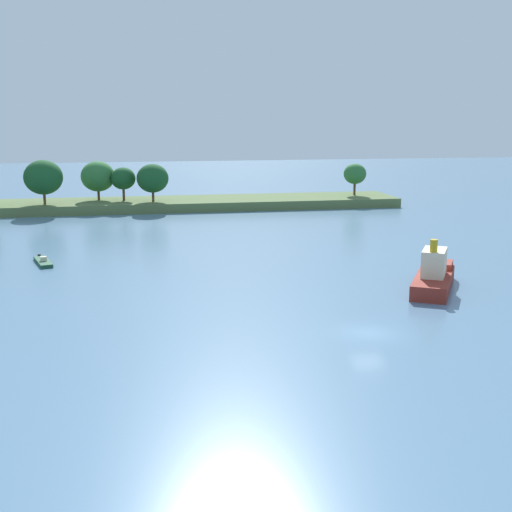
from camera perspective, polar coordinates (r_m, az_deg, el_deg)
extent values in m
plane|color=slate|center=(55.29, 9.32, -6.28)|extent=(400.00, 400.00, 0.00)
cube|color=#566B3D|center=(126.08, -6.60, 4.30)|extent=(81.10, 12.91, 1.62)
cylinder|color=#513823|center=(123.57, -17.08, 4.57)|extent=(0.44, 0.44, 2.02)
ellipsoid|color=#194C23|center=(123.20, -17.19, 6.24)|extent=(6.53, 6.53, 5.88)
cylinder|color=#513823|center=(127.45, -12.88, 4.95)|extent=(0.44, 0.44, 1.84)
ellipsoid|color=#2D6B33|center=(127.12, -12.95, 6.44)|extent=(6.00, 6.00, 5.40)
cylinder|color=#513823|center=(125.63, -10.88, 5.02)|extent=(0.44, 0.44, 2.21)
ellipsoid|color=#194C23|center=(125.34, -10.93, 6.32)|extent=(4.36, 4.36, 3.93)
cylinder|color=#513823|center=(123.26, -8.51, 4.90)|extent=(0.44, 0.44, 1.88)
ellipsoid|color=#194C23|center=(122.93, -8.55, 6.37)|extent=(5.58, 5.58, 5.02)
cylinder|color=#513823|center=(133.13, 8.15, 5.51)|extent=(0.44, 0.44, 2.33)
ellipsoid|color=#2D6B33|center=(132.85, 8.18, 6.75)|extent=(4.28, 4.28, 3.85)
cube|color=#19472D|center=(82.78, -17.19, -0.47)|extent=(2.75, 5.78, 0.40)
cube|color=beige|center=(82.28, -17.17, -0.22)|extent=(0.78, 0.66, 0.50)
cube|color=black|center=(85.63, -17.50, -0.04)|extent=(0.38, 0.35, 0.56)
cube|color=maroon|center=(69.69, 14.45, -2.11)|extent=(8.28, 11.04, 1.45)
cube|color=maroon|center=(73.15, 14.76, -0.65)|extent=(4.08, 4.11, 0.60)
cube|color=beige|center=(68.95, 14.51, -0.53)|extent=(3.75, 4.36, 2.60)
cylinder|color=gold|center=(67.28, 14.49, 0.82)|extent=(0.70, 0.70, 1.20)
cylinder|color=black|center=(75.03, 14.84, -1.04)|extent=(0.76, 0.61, 0.70)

